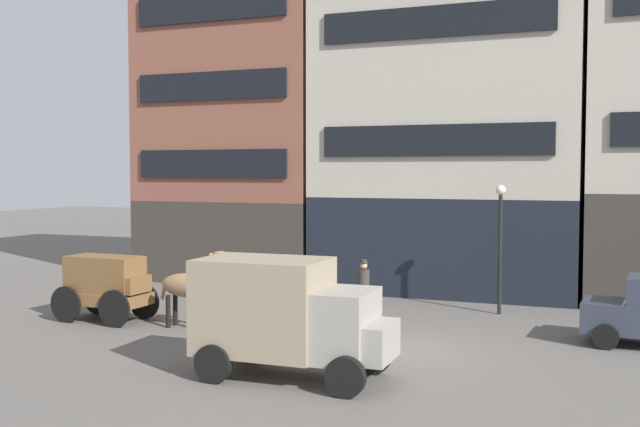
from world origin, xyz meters
name	(u,v)px	position (x,y,z in m)	size (l,w,h in m)	color
ground_plane	(391,351)	(0.00, 0.00, 0.00)	(120.00, 120.00, 0.00)	#605B56
building_far_left	(251,91)	(-9.61, 11.28, 8.02)	(8.22, 7.42, 15.95)	#38332D
building_center_left	(454,130)	(-0.75, 11.28, 6.16)	(10.20, 7.42, 12.25)	black
cargo_wagon	(106,283)	(-9.12, 0.54, 1.15)	(2.95, 1.59, 1.98)	brown
draft_horse	(190,285)	(-6.17, 0.53, 1.27)	(2.35, 0.65, 2.30)	#937047
delivery_truck_near	(288,314)	(-1.42, -3.20, 1.42)	(4.38, 2.18, 2.62)	gray
pedestrian_officer	(364,285)	(-2.07, 4.09, 0.98)	(0.50, 0.50, 1.79)	#38332D
streetlamp_curbside	(500,231)	(1.82, 6.06, 2.67)	(0.32, 0.32, 4.12)	black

